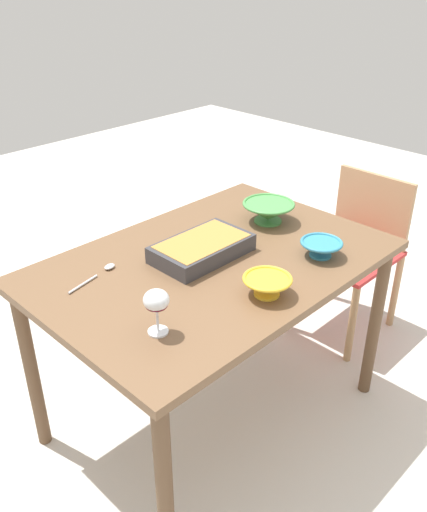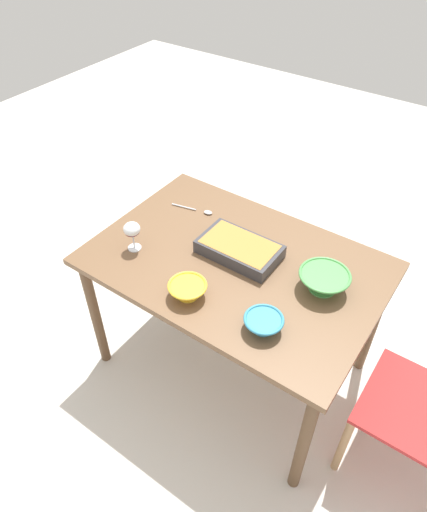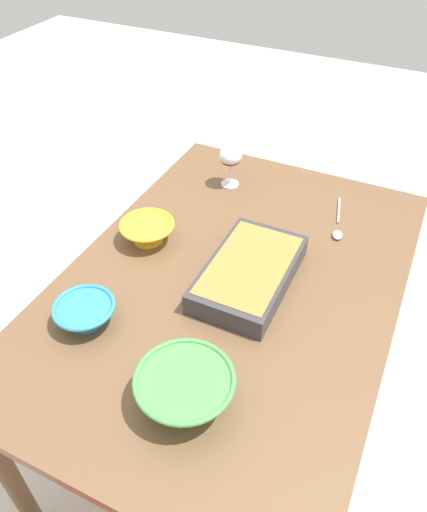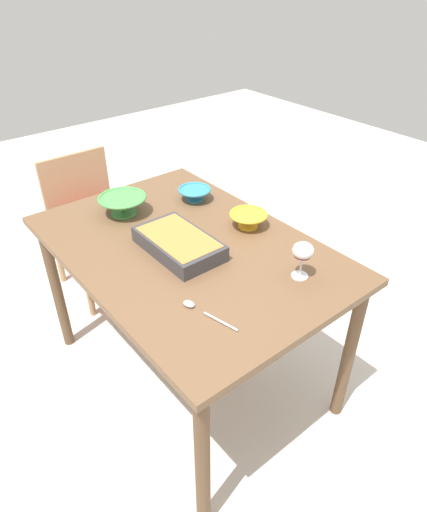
% 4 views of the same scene
% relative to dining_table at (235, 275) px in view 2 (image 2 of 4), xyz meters
% --- Properties ---
extents(ground_plane, '(8.00, 8.00, 0.00)m').
position_rel_dining_table_xyz_m(ground_plane, '(0.00, 0.00, -0.68)').
color(ground_plane, beige).
extents(dining_table, '(1.30, 0.89, 0.77)m').
position_rel_dining_table_xyz_m(dining_table, '(0.00, 0.00, 0.00)').
color(dining_table, brown).
rests_on(dining_table, ground_plane).
extents(wine_glass, '(0.08, 0.08, 0.15)m').
position_rel_dining_table_xyz_m(wine_glass, '(-0.43, -0.20, 0.19)').
color(wine_glass, white).
rests_on(wine_glass, dining_table).
extents(casserole_dish, '(0.37, 0.22, 0.07)m').
position_rel_dining_table_xyz_m(casserole_dish, '(-0.01, 0.05, 0.12)').
color(casserole_dish, '#38383D').
rests_on(casserole_dish, dining_table).
extents(mixing_bowl, '(0.22, 0.22, 0.09)m').
position_rel_dining_table_xyz_m(mixing_bowl, '(0.39, 0.07, 0.13)').
color(mixing_bowl, '#4C994C').
rests_on(mixing_bowl, dining_table).
extents(small_bowl, '(0.16, 0.16, 0.07)m').
position_rel_dining_table_xyz_m(small_bowl, '(-0.05, -0.29, 0.12)').
color(small_bowl, yellow).
rests_on(small_bowl, dining_table).
extents(serving_bowl, '(0.16, 0.16, 0.06)m').
position_rel_dining_table_xyz_m(serving_bowl, '(0.30, -0.27, 0.12)').
color(serving_bowl, teal).
rests_on(serving_bowl, dining_table).
extents(serving_spoon, '(0.22, 0.07, 0.01)m').
position_rel_dining_table_xyz_m(serving_spoon, '(-0.35, 0.21, 0.09)').
color(serving_spoon, silver).
rests_on(serving_spoon, dining_table).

